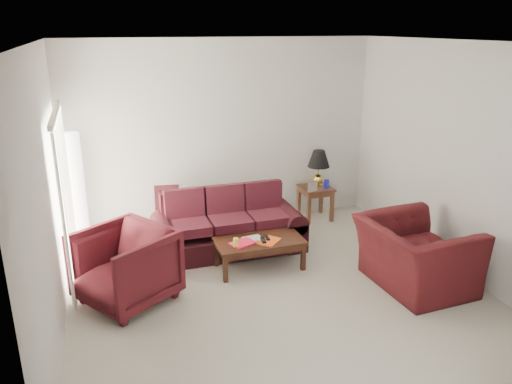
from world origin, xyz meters
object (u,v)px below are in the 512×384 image
sofa (228,223)px  floor_lamp (77,191)px  end_table (315,203)px  armchair_left (125,267)px  armchair_right (415,255)px  coffee_table (259,254)px

sofa → floor_lamp: size_ratio=1.23×
sofa → floor_lamp: bearing=163.0°
sofa → floor_lamp: floor_lamp is taller
end_table → floor_lamp: floor_lamp is taller
sofa → end_table: sofa is taller
sofa → end_table: (1.75, 0.79, -0.16)m
floor_lamp → armchair_left: floor_lamp is taller
sofa → armchair_right: 2.62m
floor_lamp → armchair_right: floor_lamp is taller
end_table → coffee_table: (-1.50, -1.45, -0.08)m
armchair_left → coffee_table: size_ratio=0.85×
armchair_left → coffee_table: 1.83m
armchair_right → coffee_table: (-1.71, 1.08, -0.22)m
sofa → armchair_right: (1.96, -1.74, -0.02)m
armchair_left → sofa: bearing=89.6°
end_table → armchair_right: 2.54m
armchair_right → coffee_table: armchair_right is taller
floor_lamp → armchair_right: (4.01, -2.58, -0.46)m
armchair_right → end_table: bearing=1.8°
armchair_right → coffee_table: bearing=54.8°
armchair_left → armchair_right: armchair_left is taller
end_table → coffee_table: size_ratio=0.48×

